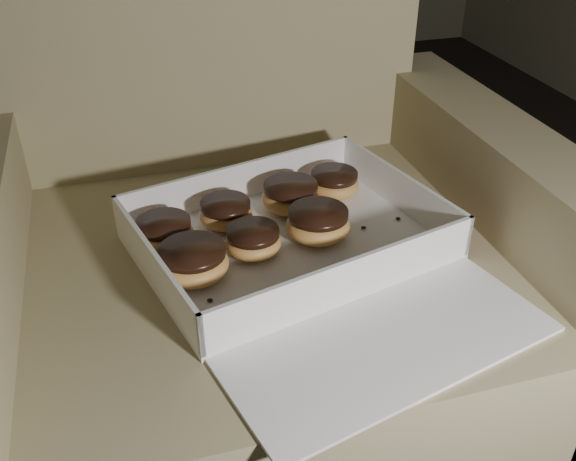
# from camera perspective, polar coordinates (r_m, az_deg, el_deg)

# --- Properties ---
(armchair) EXTENTS (0.84, 0.71, 0.87)m
(armchair) POSITION_cam_1_polar(r_m,az_deg,el_deg) (0.99, -3.16, -5.13)
(armchair) COLOR #9D8F64
(armchair) RESTS_ON floor
(bakery_box) EXTENTS (0.48, 0.53, 0.07)m
(bakery_box) POSITION_cam_1_polar(r_m,az_deg,el_deg) (0.84, 1.59, -2.08)
(bakery_box) COLOR white
(bakery_box) RESTS_ON armchair
(donut_a) EXTENTS (0.07, 0.07, 0.04)m
(donut_a) POSITION_cam_1_polar(r_m,az_deg,el_deg) (0.84, -3.12, -0.91)
(donut_a) COLOR #EAA851
(donut_a) RESTS_ON bakery_box
(donut_b) EXTENTS (0.09, 0.09, 0.04)m
(donut_b) POSITION_cam_1_polar(r_m,az_deg,el_deg) (0.94, 0.24, 3.10)
(donut_b) COLOR #EAA851
(donut_b) RESTS_ON bakery_box
(donut_c) EXTENTS (0.09, 0.09, 0.04)m
(donut_c) POSITION_cam_1_polar(r_m,az_deg,el_deg) (0.87, 2.69, 0.64)
(donut_c) COLOR #EAA851
(donut_c) RESTS_ON bakery_box
(donut_d) EXTENTS (0.08, 0.08, 0.04)m
(donut_d) POSITION_cam_1_polar(r_m,az_deg,el_deg) (0.87, -10.95, -0.18)
(donut_d) COLOR #EAA851
(donut_d) RESTS_ON bakery_box
(donut_e) EXTENTS (0.08, 0.08, 0.04)m
(donut_e) POSITION_cam_1_polar(r_m,az_deg,el_deg) (0.98, 4.11, 4.25)
(donut_e) COLOR #EAA851
(donut_e) RESTS_ON bakery_box
(donut_f) EXTENTS (0.09, 0.09, 0.04)m
(donut_f) POSITION_cam_1_polar(r_m,az_deg,el_deg) (0.80, -8.45, -2.78)
(donut_f) COLOR #EAA851
(donut_f) RESTS_ON bakery_box
(donut_g) EXTENTS (0.08, 0.08, 0.04)m
(donut_g) POSITION_cam_1_polar(r_m,az_deg,el_deg) (0.90, -5.56, 1.60)
(donut_g) COLOR #EAA851
(donut_g) RESTS_ON bakery_box
(crumb_a) EXTENTS (0.01, 0.01, 0.00)m
(crumb_a) POSITION_cam_1_polar(r_m,az_deg,el_deg) (0.76, -8.85, -7.06)
(crumb_a) COLOR black
(crumb_a) RESTS_ON bakery_box
(crumb_b) EXTENTS (0.01, 0.01, 0.00)m
(crumb_b) POSITION_cam_1_polar(r_m,az_deg,el_deg) (0.91, 6.74, 0.26)
(crumb_b) COLOR black
(crumb_b) RESTS_ON bakery_box
(crumb_c) EXTENTS (0.01, 0.01, 0.00)m
(crumb_c) POSITION_cam_1_polar(r_m,az_deg,el_deg) (0.77, -6.95, -6.18)
(crumb_c) COLOR black
(crumb_c) RESTS_ON bakery_box
(crumb_d) EXTENTS (0.01, 0.01, 0.00)m
(crumb_d) POSITION_cam_1_polar(r_m,az_deg,el_deg) (0.86, 8.76, -2.02)
(crumb_d) COLOR black
(crumb_d) RESTS_ON bakery_box
(crumb_e) EXTENTS (0.01, 0.01, 0.00)m
(crumb_e) POSITION_cam_1_polar(r_m,az_deg,el_deg) (0.93, 9.76, 1.05)
(crumb_e) COLOR black
(crumb_e) RESTS_ON bakery_box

